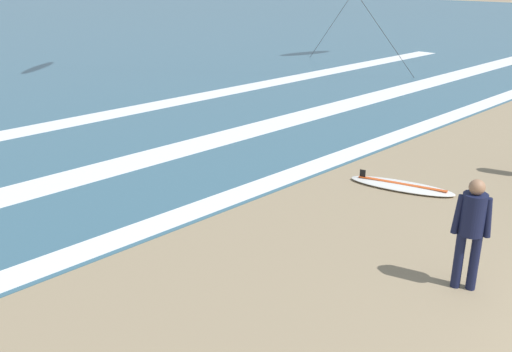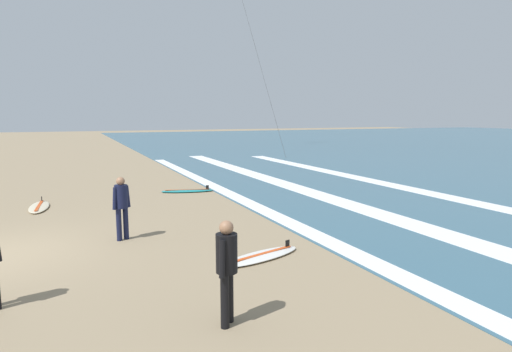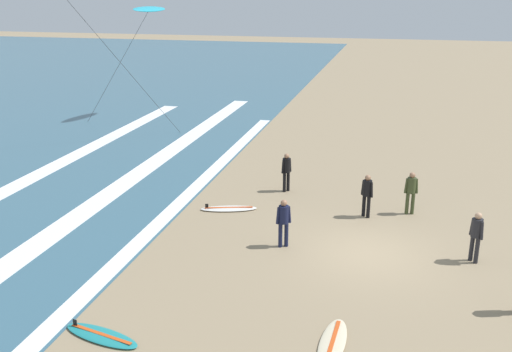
{
  "view_description": "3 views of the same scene",
  "coord_description": "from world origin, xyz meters",
  "views": [
    {
      "loc": [
        -6.91,
        -0.08,
        4.15
      ],
      "look_at": [
        -0.52,
        6.36,
        0.77
      ],
      "focal_mm": 39.18,
      "sensor_mm": 36.0,
      "label": 1
    },
    {
      "loc": [
        10.76,
        1.53,
        3.11
      ],
      "look_at": [
        0.89,
        5.88,
        1.58
      ],
      "focal_mm": 29.97,
      "sensor_mm": 36.0,
      "label": 2
    },
    {
      "loc": [
        -16.82,
        -0.49,
        7.95
      ],
      "look_at": [
        -0.84,
        3.4,
        2.55
      ],
      "focal_mm": 40.54,
      "sensor_mm": 36.0,
      "label": 3
    }
  ],
  "objects": [
    {
      "name": "surfboard_right_spare",
      "position": [
        2.53,
        5.27,
        0.05
      ],
      "size": [
        1.18,
        2.18,
        0.25
      ],
      "color": "silver",
      "rests_on": "ground"
    },
    {
      "name": "surfer_background_far",
      "position": [
        0.16,
        -3.15,
        0.96
      ],
      "size": [
        0.44,
        0.41,
        1.6
      ],
      "color": "#232328",
      "rests_on": "ground"
    },
    {
      "name": "kite_cyan_high_left",
      "position": [
        17.04,
        14.41,
        6.63
      ],
      "size": [
        3.94,
        4.24,
        6.88
      ],
      "color": "#23A8C6",
      "rests_on": "ground"
    },
    {
      "name": "surfer_left_near",
      "position": [
        -0.15,
        2.67,
        0.96
      ],
      "size": [
        0.32,
        0.49,
        1.6
      ],
      "color": "#141938",
      "rests_on": "ground"
    },
    {
      "name": "ground_plane",
      "position": [
        0.0,
        0.0,
        0.0
      ],
      "size": [
        160.0,
        160.0,
        0.0
      ],
      "primitive_type": "plane",
      "color": "#937F60"
    },
    {
      "name": "surfer_right_near",
      "position": [
        3.71,
        -1.3,
        0.96
      ],
      "size": [
        0.32,
        0.52,
        1.6
      ],
      "color": "#384223",
      "rests_on": "ground"
    },
    {
      "name": "surfer_mid_group",
      "position": [
        3.03,
        0.24,
        0.96
      ],
      "size": [
        0.35,
        0.48,
        1.6
      ],
      "color": "black",
      "rests_on": "ground"
    },
    {
      "name": "surfboard_left_pile",
      "position": [
        -6.15,
        5.9,
        0.05
      ],
      "size": [
        1.07,
        2.18,
        0.25
      ],
      "color": "teal",
      "rests_on": "ground"
    },
    {
      "name": "wave_foam_shoreline",
      "position": [
        -0.79,
        7.31,
        0.01
      ],
      "size": [
        36.93,
        0.61,
        0.01
      ],
      "primitive_type": "cube",
      "color": "white",
      "rests_on": "ocean_surface"
    },
    {
      "name": "surfboard_foreground_flat",
      "position": [
        -5.14,
        0.51,
        0.05
      ],
      "size": [
        2.13,
        0.72,
        0.25
      ],
      "color": "beige",
      "rests_on": "ground"
    },
    {
      "name": "surfer_foreground_main",
      "position": [
        5.07,
        3.57,
        0.96
      ],
      "size": [
        0.45,
        0.39,
        1.6
      ],
      "color": "black",
      "rests_on": "ground"
    },
    {
      "name": "wave_foam_mid_break",
      "position": [
        1.23,
        10.42,
        0.01
      ],
      "size": [
        44.46,
        1.02,
        0.01
      ],
      "primitive_type": "cube",
      "color": "white",
      "rests_on": "ocean_surface"
    }
  ]
}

